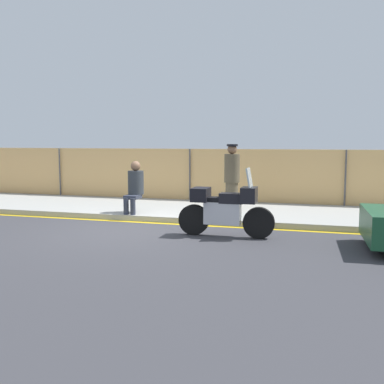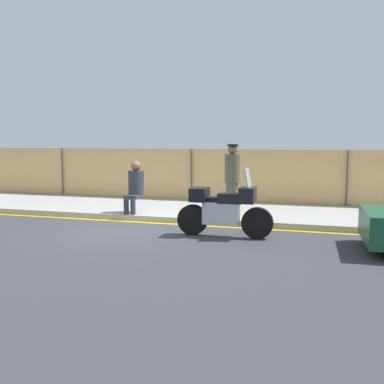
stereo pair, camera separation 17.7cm
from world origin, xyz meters
TOP-DOWN VIEW (x-y plane):
  - ground_plane at (0.00, 0.00)m, footprint 120.00×120.00m
  - sidewalk at (0.00, 2.87)m, footprint 36.19×3.45m
  - curb_paint_stripe at (0.00, 1.05)m, footprint 36.19×0.18m
  - storefront_fence at (0.00, 4.68)m, footprint 34.38×0.17m
  - motorcycle at (2.14, -0.04)m, footprint 2.14×0.51m
  - officer_standing at (1.75, 2.78)m, footprint 0.43×0.43m
  - person_seated_on_curb at (-0.71, 1.64)m, footprint 0.43×0.73m

SIDE VIEW (x-z plane):
  - ground_plane at x=0.00m, z-range 0.00..0.00m
  - curb_paint_stripe at x=0.00m, z-range 0.00..0.01m
  - sidewalk at x=0.00m, z-range 0.00..0.15m
  - motorcycle at x=2.14m, z-range -0.14..1.39m
  - storefront_fence at x=0.00m, z-range 0.00..1.83m
  - person_seated_on_curb at x=-0.71m, z-range 0.22..1.62m
  - officer_standing at x=1.75m, z-range 0.17..2.03m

